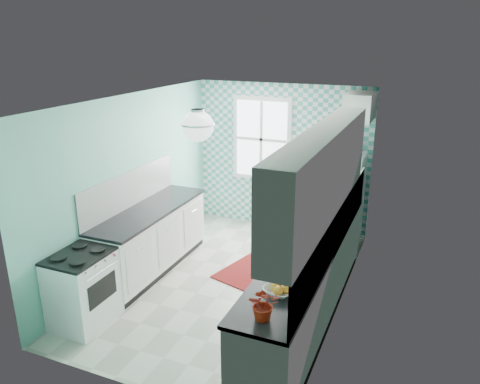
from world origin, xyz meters
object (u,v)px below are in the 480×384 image
at_px(potted_plant, 264,304).
at_px(microwave, 344,145).
at_px(ceiling_light, 198,126).
at_px(stove, 83,288).
at_px(fruit_bowl, 280,291).
at_px(fridge, 340,201).
at_px(sink, 329,219).

xyz_separation_m(potted_plant, microwave, (-0.09, 3.75, 0.57)).
distance_m(ceiling_light, stove, 2.33).
bearing_deg(fruit_bowl, microwave, 91.56).
xyz_separation_m(ceiling_light, fruit_bowl, (1.20, -0.71, -1.35)).
xyz_separation_m(fridge, potted_plant, (0.09, -3.75, 0.33)).
bearing_deg(microwave, stove, 56.77).
bearing_deg(potted_plant, fruit_bowl, 90.00).
relative_size(fruit_bowl, microwave, 0.58).
relative_size(fridge, sink, 2.86).
xyz_separation_m(ceiling_light, potted_plant, (1.20, -1.16, -1.23)).
bearing_deg(fridge, sink, -83.64).
relative_size(stove, sink, 1.63).
bearing_deg(fruit_bowl, stove, 179.77).
distance_m(fruit_bowl, potted_plant, 0.46).
distance_m(ceiling_light, potted_plant, 2.08).
relative_size(ceiling_light, sink, 0.66).
distance_m(stove, microwave, 4.20).
bearing_deg(sink, potted_plant, -88.07).
distance_m(ceiling_light, fruit_bowl, 1.94).
xyz_separation_m(fridge, stove, (-2.31, -3.29, -0.31)).
distance_m(fruit_bowl, microwave, 3.37).
height_order(fridge, stove, fridge).
distance_m(ceiling_light, microwave, 2.89).
distance_m(potted_plant, microwave, 3.79).
distance_m(fridge, potted_plant, 3.76).
bearing_deg(fruit_bowl, fridge, 91.57).
bearing_deg(fridge, ceiling_light, -111.22).
distance_m(fridge, stove, 4.03).
bearing_deg(stove, fruit_bowl, -0.66).
height_order(stove, microwave, microwave).
distance_m(stove, potted_plant, 2.52).
bearing_deg(ceiling_light, fridge, 66.79).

